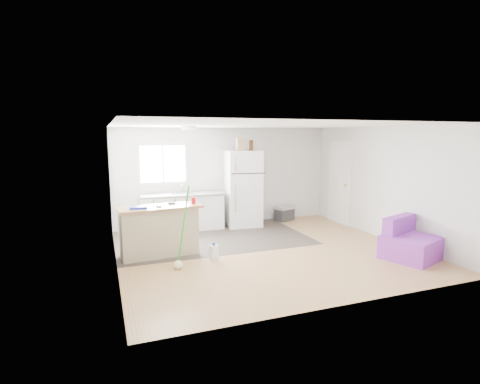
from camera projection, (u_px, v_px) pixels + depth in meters
name	position (u px, v px, depth m)	size (l,w,h in m)	color
room	(267.00, 190.00, 7.06)	(5.51, 5.01, 2.41)	olive
vinyl_zone	(212.00, 238.00, 8.15)	(4.05, 2.50, 0.00)	#322925
window	(163.00, 164.00, 8.78)	(1.18, 0.06, 0.98)	white
interior_door	(339.00, 183.00, 9.47)	(0.11, 0.92, 2.10)	white
ceiling_fixture	(189.00, 128.00, 7.59)	(0.30, 0.30, 0.07)	white
kitchen_cabinets	(183.00, 211.00, 8.81)	(1.96, 0.70, 1.13)	white
peninsula	(159.00, 231.00, 6.90)	(1.56, 0.71, 0.93)	tan
refrigerator	(243.00, 188.00, 9.16)	(0.88, 0.85, 1.85)	white
cooler	(284.00, 213.00, 9.80)	(0.56, 0.46, 0.37)	#2F3032
purple_seat	(409.00, 244.00, 6.79)	(1.12, 1.10, 0.73)	purple
cleaner_jug	(214.00, 252.00, 6.73)	(0.17, 0.14, 0.31)	silver
mop	(180.00, 255.00, 6.27)	(0.30, 0.38, 1.41)	green
red_cup	(194.00, 200.00, 7.10)	(0.08, 0.08, 0.12)	red
blue_tray	(139.00, 207.00, 6.63)	(0.30, 0.22, 0.04)	#132ABB
tool_a	(172.00, 203.00, 7.04)	(0.14, 0.05, 0.03)	black
tool_b	(159.00, 206.00, 6.74)	(0.10, 0.04, 0.03)	black
cardboard_box	(240.00, 144.00, 8.91)	(0.20, 0.10, 0.30)	tan
bottle_left	(252.00, 145.00, 9.02)	(0.07, 0.07, 0.25)	#3C200B
bottle_right	(251.00, 145.00, 9.03)	(0.07, 0.07, 0.25)	#3C200B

